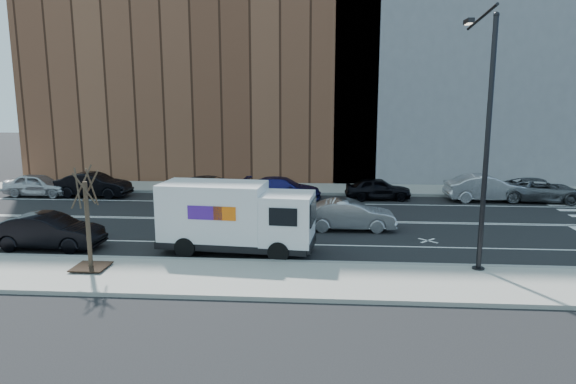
# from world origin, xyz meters

# --- Properties ---
(ground) EXTENTS (120.00, 120.00, 0.00)m
(ground) POSITION_xyz_m (0.00, 0.00, 0.00)
(ground) COLOR black
(ground) RESTS_ON ground
(sidewalk_near) EXTENTS (44.00, 3.60, 0.15)m
(sidewalk_near) POSITION_xyz_m (0.00, -8.80, 0.07)
(sidewalk_near) COLOR gray
(sidewalk_near) RESTS_ON ground
(sidewalk_far) EXTENTS (44.00, 3.60, 0.15)m
(sidewalk_far) POSITION_xyz_m (0.00, 8.80, 0.07)
(sidewalk_far) COLOR gray
(sidewalk_far) RESTS_ON ground
(curb_near) EXTENTS (44.00, 0.25, 0.17)m
(curb_near) POSITION_xyz_m (0.00, -7.00, 0.08)
(curb_near) COLOR gray
(curb_near) RESTS_ON ground
(curb_far) EXTENTS (44.00, 0.25, 0.17)m
(curb_far) POSITION_xyz_m (0.00, 7.00, 0.08)
(curb_far) COLOR gray
(curb_far) RESTS_ON ground
(road_markings) EXTENTS (40.00, 8.60, 0.01)m
(road_markings) POSITION_xyz_m (0.00, 0.00, 0.00)
(road_markings) COLOR white
(road_markings) RESTS_ON ground
(bldg_brick) EXTENTS (26.00, 10.00, 22.00)m
(bldg_brick) POSITION_xyz_m (-8.00, 15.60, 11.00)
(bldg_brick) COLOR brown
(bldg_brick) RESTS_ON ground
(bldg_concrete) EXTENTS (20.00, 10.00, 26.00)m
(bldg_concrete) POSITION_xyz_m (12.00, 15.60, 13.00)
(bldg_concrete) COLOR slate
(bldg_concrete) RESTS_ON ground
(streetlight) EXTENTS (0.44, 4.02, 9.34)m
(streetlight) POSITION_xyz_m (7.00, -6.91, 5.08)
(streetlight) COLOR black
(streetlight) RESTS_ON ground
(street_tree) EXTENTS (1.20, 1.20, 3.75)m
(street_tree) POSITION_xyz_m (-7.00, -8.40, 1.45)
(street_tree) COLOR black
(street_tree) RESTS_ON ground
(fedex_van) EXTENTS (6.43, 2.71, 2.86)m
(fedex_van) POSITION_xyz_m (-2.18, -5.60, 1.50)
(fedex_van) COLOR black
(fedex_van) RESTS_ON ground
(far_parked_a) EXTENTS (4.27, 1.83, 1.44)m
(far_parked_a) POSITION_xyz_m (-16.80, 5.38, 0.72)
(far_parked_a) COLOR #ABACB0
(far_parked_a) RESTS_ON ground
(far_parked_b) EXTENTS (4.71, 1.86, 1.52)m
(far_parked_b) POSITION_xyz_m (-13.18, 5.41, 0.76)
(far_parked_b) COLOR black
(far_parked_b) RESTS_ON ground
(far_parked_c) EXTENTS (5.15, 2.82, 1.37)m
(far_parked_c) POSITION_xyz_m (-5.60, 5.52, 0.68)
(far_parked_c) COLOR #424348
(far_parked_c) RESTS_ON ground
(far_parked_d) EXTENTS (4.75, 1.96, 1.37)m
(far_parked_d) POSITION_xyz_m (-1.17, 5.42, 0.69)
(far_parked_d) COLOR navy
(far_parked_d) RESTS_ON ground
(far_parked_e) EXTENTS (4.08, 1.81, 1.36)m
(far_parked_e) POSITION_xyz_m (4.69, 5.80, 0.68)
(far_parked_e) COLOR black
(far_parked_e) RESTS_ON ground
(far_parked_f) EXTENTS (4.92, 1.91, 1.60)m
(far_parked_f) POSITION_xyz_m (11.20, 5.77, 0.80)
(far_parked_f) COLOR #A9A9AD
(far_parked_f) RESTS_ON ground
(far_parked_g) EXTENTS (5.24, 2.79, 1.40)m
(far_parked_g) POSITION_xyz_m (14.40, 5.90, 0.70)
(far_parked_g) COLOR #52555A
(far_parked_g) RESTS_ON ground
(driving_sedan) EXTENTS (4.36, 1.59, 1.43)m
(driving_sedan) POSITION_xyz_m (2.62, -1.60, 0.71)
(driving_sedan) COLOR #98999C
(driving_sedan) RESTS_ON ground
(near_parked_rear_a) EXTENTS (4.53, 1.71, 1.48)m
(near_parked_rear_a) POSITION_xyz_m (-10.09, -5.61, 0.74)
(near_parked_rear_a) COLOR black
(near_parked_rear_a) RESTS_ON ground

